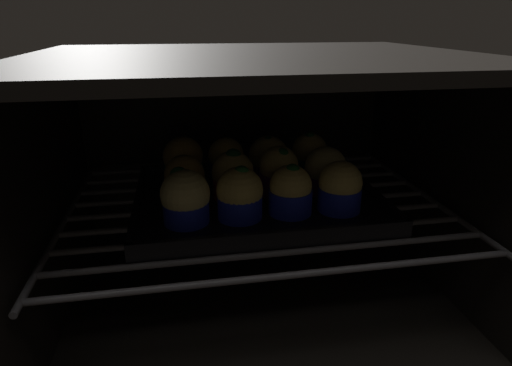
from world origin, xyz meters
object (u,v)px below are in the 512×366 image
Objects in this scene: muffin_row0_col2 at (291,191)px; muffin_row2_col1 at (226,161)px; muffin_row1_col2 at (279,171)px; muffin_row2_col3 at (309,156)px; muffin_row1_col1 at (233,176)px; muffin_row0_col3 at (340,188)px; baking_tray at (256,199)px; muffin_row1_col3 at (325,171)px; muffin_row2_col0 at (183,162)px; muffin_row0_col0 at (185,198)px; muffin_row0_col1 at (240,195)px; muffin_row1_col0 at (185,180)px; muffin_row2_col2 at (268,159)px.

muffin_row0_col2 is 15.55cm from muffin_row2_col1.
muffin_row2_col3 reaches higher than muffin_row1_col2.
muffin_row0_col3 is at bearing -27.19° from muffin_row1_col1.
baking_tray is 4.71× the size of muffin_row1_col1.
muffin_row1_col3 is (10.50, -0.14, 3.68)cm from baking_tray.
muffin_row1_col3 is at bearing -0.74° from baking_tray.
muffin_row0_col2 is at bearing -116.19° from muffin_row2_col3.
muffin_row2_col0 reaches higher than muffin_row0_col2.
muffin_row2_col0 is (-6.93, 6.87, 0.34)cm from muffin_row1_col1.
muffin_row0_col3 reaches higher than baking_tray.
baking_tray is 5.01× the size of muffin_row0_col3.
baking_tray is at bearing -2.37° from muffin_row1_col1.
muffin_row2_col3 is at bearing 34.23° from baking_tray.
muffin_row2_col1 is at bearing 134.34° from muffin_row0_col3.
muffin_row0_col0 is 14.04cm from muffin_row2_col0.
baking_tray is 4.60× the size of muffin_row2_col0.
muffin_row2_col0 reaches higher than muffin_row2_col1.
muffin_row1_col1 reaches higher than muffin_row2_col1.
muffin_row0_col1 is 1.04× the size of muffin_row0_col3.
baking_tray is 5.01× the size of muffin_row1_col3.
muffin_row1_col0 is at bearing 179.10° from muffin_row1_col3.
muffin_row1_col0 is 0.95× the size of muffin_row2_col2.
muffin_row2_col3 is (-0.17, 13.77, 0.19)cm from muffin_row0_col3.
muffin_row0_col2 is 1.01× the size of muffin_row1_col3.
muffin_row2_col1 is (-13.83, 14.15, 0.11)cm from muffin_row0_col3.
muffin_row2_col0 is 1.07× the size of muffin_row2_col1.
muffin_row2_col1 is at bearing 91.25° from muffin_row1_col1.
muffin_row0_col0 is 7.22cm from muffin_row1_col0.
muffin_row2_col3 reaches higher than muffin_row0_col0.
muffin_row0_col3 is at bearing -18.99° from muffin_row1_col0.
muffin_row0_col2 is (13.83, 0.42, -0.19)cm from muffin_row0_col0.
muffin_row2_col2 is (-0.16, 13.82, 0.12)cm from muffin_row0_col2.
muffin_row2_col3 is (10.12, 6.88, 3.91)cm from baking_tray.
muffin_row0_col3 is at bearing -2.33° from muffin_row0_col2.
muffin_row2_col2 is at bearing 46.16° from muffin_row0_col0.
muffin_row0_col3 is 0.91× the size of muffin_row2_col3.
muffin_row1_col2 reaches higher than muffin_row1_col0.
muffin_row2_col2 is (-6.97, 14.10, -0.01)cm from muffin_row0_col3.
muffin_row0_col3 is 24.85cm from muffin_row2_col0.
muffin_row2_col3 is (6.79, -0.33, 0.19)cm from muffin_row2_col2.
muffin_row0_col2 is at bearing -89.90° from muffin_row1_col2.
muffin_row1_col1 is at bearing 135.48° from muffin_row0_col2.
muffin_row1_col0 is 21.45cm from muffin_row2_col3.
muffin_row1_col1 is 13.88cm from muffin_row1_col3.
muffin_row0_col2 is 13.82cm from muffin_row2_col2.
baking_tray is 13.07cm from muffin_row0_col0.
baking_tray is 4.82× the size of muffin_row0_col0.
muffin_row1_col1 is (-6.86, 6.75, 0.17)cm from muffin_row0_col2.
muffin_row1_col1 is at bearing 178.87° from muffin_row1_col3.
muffin_row1_col2 is at bearing 133.68° from muffin_row0_col3.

